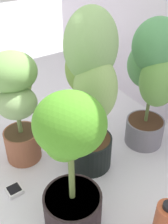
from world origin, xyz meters
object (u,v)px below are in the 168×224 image
Objects in this scene: nutrient_bottle at (165,222)px; hygrometer_box at (14,190)px; potted_plant_front_left at (16,99)px; potted_plant_back_center at (153,75)px; potted_plant_center at (90,85)px; potted_plant_front_right at (70,160)px.

hygrometer_box is at bearing -141.34° from nutrient_bottle.
potted_plant_back_center is at bearing 69.30° from potted_plant_front_left.
potted_plant_back_center is at bearing 173.03° from hygrometer_box.
potted_plant_front_left is 0.41m from potted_plant_center.
potted_plant_center is 10.63× the size of hygrometer_box.
potted_plant_front_right reaches higher than potted_plant_front_left.
potted_plant_center reaches higher than potted_plant_back_center.
potted_plant_front_left is 0.52m from potted_plant_front_right.
potted_plant_front_left is 0.76m from potted_plant_back_center.
nutrient_bottle is at bearing 124.91° from hygrometer_box.
potted_plant_center reaches higher than nutrient_bottle.
potted_plant_front_left is at bearing -176.44° from potted_plant_front_right.
potted_plant_back_center is (-0.25, 0.67, 0.09)m from potted_plant_front_right.
potted_plant_back_center is 0.40m from potted_plant_center.
potted_plant_front_left is 0.93m from nutrient_bottle.
potted_plant_center is (-0.27, 0.27, 0.14)m from potted_plant_front_right.
potted_plant_front_right is 0.41m from potted_plant_center.
potted_plant_front_right is 3.09× the size of nutrient_bottle.
nutrient_bottle is at bearing 21.91° from potted_plant_front_left.
hygrometer_box is 0.77m from nutrient_bottle.
nutrient_bottle is at bearing 44.98° from potted_plant_front_right.
hygrometer_box is at bearing -93.22° from potted_plant_back_center.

